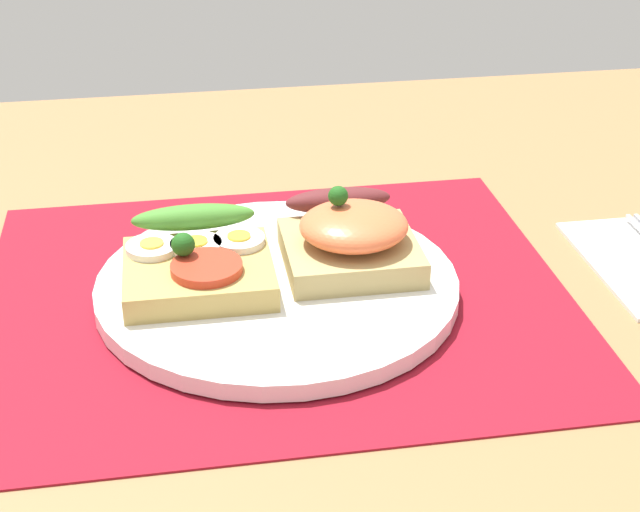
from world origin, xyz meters
TOP-DOWN VIEW (x-y plane):
  - ground_plane at (0.00, 0.00)cm, footprint 120.00×90.00cm
  - placemat at (0.00, 0.00)cm, footprint 40.41×34.34cm
  - plate at (0.00, 0.00)cm, footprint 25.07×25.07cm
  - sandwich_egg_tomato at (-5.34, 0.97)cm, footprint 10.02×10.48cm
  - sandwich_salmon at (5.42, 1.52)cm, footprint 9.26×10.36cm

SIDE VIEW (x-z plane):
  - ground_plane at x=0.00cm, z-range -3.20..0.00cm
  - placemat at x=0.00cm, z-range 0.00..0.30cm
  - plate at x=0.00cm, z-range 0.30..1.50cm
  - sandwich_egg_tomato at x=-5.34cm, z-range 0.88..4.89cm
  - sandwich_salmon at x=5.42cm, z-range 0.68..6.51cm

